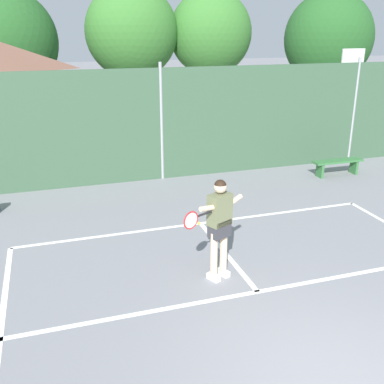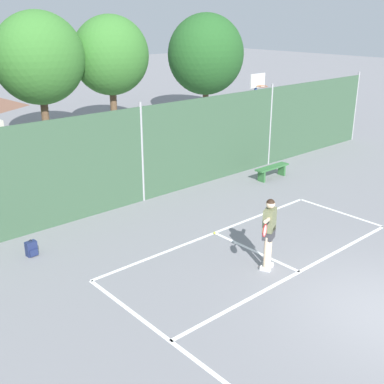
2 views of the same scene
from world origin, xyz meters
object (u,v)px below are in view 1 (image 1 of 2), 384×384
object	(u,v)px
tennis_player	(219,221)
tennis_ball	(199,223)
basketball_hoop	(349,84)
courtside_bench	(338,164)

from	to	relation	value
tennis_player	tennis_ball	bearing A→B (deg)	79.65
basketball_hoop	courtside_bench	size ratio (longest dim) A/B	2.22
tennis_player	tennis_ball	xyz separation A→B (m)	(0.42, 2.32, -1.08)
tennis_player	tennis_ball	world-z (taller)	tennis_player
basketball_hoop	tennis_ball	xyz separation A→B (m)	(-7.47, -5.18, -2.28)
tennis_player	courtside_bench	world-z (taller)	tennis_player
basketball_hoop	tennis_player	distance (m)	10.95
basketball_hoop	courtside_bench	distance (m)	4.23
basketball_hoop	tennis_ball	bearing A→B (deg)	-145.28
basketball_hoop	courtside_bench	bearing A→B (deg)	-127.65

